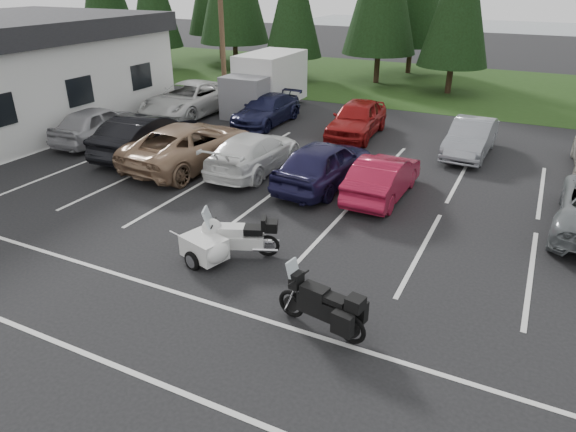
# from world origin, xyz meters

# --- Properties ---
(ground) EXTENTS (120.00, 120.00, 0.00)m
(ground) POSITION_xyz_m (0.00, 0.00, 0.00)
(ground) COLOR black
(ground) RESTS_ON ground
(grass_strip) EXTENTS (80.00, 16.00, 0.01)m
(grass_strip) POSITION_xyz_m (0.00, 24.00, 0.01)
(grass_strip) COLOR #1B3410
(grass_strip) RESTS_ON ground
(lake_water) EXTENTS (70.00, 50.00, 0.02)m
(lake_water) POSITION_xyz_m (4.00, 55.00, 0.00)
(lake_water) COLOR slate
(lake_water) RESTS_ON ground
(utility_pole) EXTENTS (1.60, 0.26, 9.00)m
(utility_pole) POSITION_xyz_m (-10.00, 12.00, 4.70)
(utility_pole) COLOR #473321
(utility_pole) RESTS_ON ground
(box_truck) EXTENTS (2.40, 5.60, 2.90)m
(box_truck) POSITION_xyz_m (-8.00, 12.50, 1.45)
(box_truck) COLOR silver
(box_truck) RESTS_ON ground
(stall_markings) EXTENTS (32.00, 16.00, 0.01)m
(stall_markings) POSITION_xyz_m (0.00, 2.00, 0.00)
(stall_markings) COLOR silver
(stall_markings) RESTS_ON ground
(car_near_0) EXTENTS (2.21, 4.73, 1.57)m
(car_near_0) POSITION_xyz_m (-11.77, 4.61, 0.78)
(car_near_0) COLOR #A6A5A9
(car_near_0) RESTS_ON ground
(car_near_1) EXTENTS (2.07, 5.16, 1.67)m
(car_near_1) POSITION_xyz_m (-8.68, 4.11, 0.83)
(car_near_1) COLOR black
(car_near_1) RESTS_ON ground
(car_near_2) EXTENTS (3.11, 6.03, 1.63)m
(car_near_2) POSITION_xyz_m (-6.34, 3.90, 0.81)
(car_near_2) COLOR #937155
(car_near_2) RESTS_ON ground
(car_near_3) EXTENTS (2.09, 4.94, 1.42)m
(car_near_3) POSITION_xyz_m (-3.87, 4.41, 0.71)
(car_near_3) COLOR white
(car_near_3) RESTS_ON ground
(car_near_4) EXTENTS (2.33, 4.90, 1.62)m
(car_near_4) POSITION_xyz_m (-0.96, 4.18, 0.81)
(car_near_4) COLOR #1B193E
(car_near_4) RESTS_ON ground
(car_near_5) EXTENTS (1.53, 4.21, 1.38)m
(car_near_5) POSITION_xyz_m (1.15, 4.12, 0.69)
(car_near_5) COLOR maroon
(car_near_5) RESTS_ON ground
(car_far_0) EXTENTS (2.83, 6.02, 1.66)m
(car_far_0) POSITION_xyz_m (-10.99, 10.11, 0.83)
(car_far_0) COLOR silver
(car_far_0) RESTS_ON ground
(car_far_1) EXTENTS (1.98, 4.71, 1.36)m
(car_far_1) POSITION_xyz_m (-6.61, 10.40, 0.68)
(car_far_1) COLOR #17193B
(car_far_1) RESTS_ON ground
(car_far_2) EXTENTS (2.10, 4.77, 1.60)m
(car_far_2) POSITION_xyz_m (-1.97, 10.39, 0.80)
(car_far_2) COLOR maroon
(car_far_2) RESTS_ON ground
(car_far_3) EXTENTS (1.67, 4.37, 1.42)m
(car_far_3) POSITION_xyz_m (3.04, 9.89, 0.71)
(car_far_3) COLOR gray
(car_far_3) RESTS_ON ground
(touring_motorcycle) EXTENTS (2.51, 1.62, 1.34)m
(touring_motorcycle) POSITION_xyz_m (-1.06, -1.35, 0.67)
(touring_motorcycle) COLOR silver
(touring_motorcycle) RESTS_ON ground
(cargo_trailer) EXTENTS (1.78, 1.31, 0.74)m
(cargo_trailer) POSITION_xyz_m (-1.62, -2.05, 0.37)
(cargo_trailer) COLOR silver
(cargo_trailer) RESTS_ON ground
(adventure_motorcycle) EXTENTS (2.44, 1.21, 1.42)m
(adventure_motorcycle) POSITION_xyz_m (2.08, -3.24, 0.71)
(adventure_motorcycle) COLOR black
(adventure_motorcycle) RESTS_ON ground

